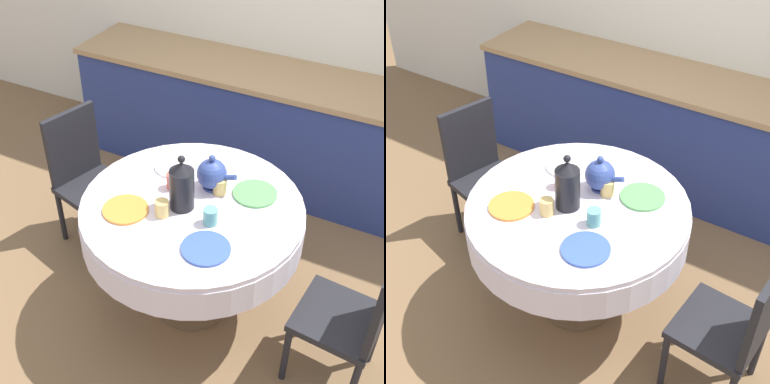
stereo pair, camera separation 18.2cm
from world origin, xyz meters
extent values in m
plane|color=brown|center=(0.00, 0.00, 0.00)|extent=(12.00, 12.00, 0.00)
cube|color=silver|center=(0.00, 1.76, 1.30)|extent=(7.00, 0.05, 2.60)
cube|color=navy|center=(0.00, 1.43, 0.43)|extent=(3.20, 0.60, 0.86)
cube|color=#A37F56|center=(0.00, 1.43, 0.88)|extent=(3.24, 0.64, 0.04)
cylinder|color=brown|center=(0.00, 0.00, 0.02)|extent=(0.44, 0.44, 0.04)
cylinder|color=brown|center=(0.00, 0.00, 0.30)|extent=(0.11, 0.11, 0.53)
cylinder|color=silver|center=(0.00, 0.00, 0.66)|extent=(1.19, 1.19, 0.18)
cylinder|color=silver|center=(0.00, 0.00, 0.76)|extent=(1.18, 1.18, 0.03)
cube|color=black|center=(0.86, -0.07, 0.42)|extent=(0.43, 0.43, 0.04)
cylinder|color=black|center=(0.67, -0.23, 0.20)|extent=(0.04, 0.04, 0.40)
cylinder|color=black|center=(0.70, 0.12, 0.20)|extent=(0.04, 0.04, 0.40)
cylinder|color=black|center=(1.05, 0.09, 0.20)|extent=(0.04, 0.04, 0.40)
cube|color=black|center=(-0.83, 0.22, 0.42)|extent=(0.49, 0.49, 0.04)
cube|color=black|center=(-1.01, 0.27, 0.68)|extent=(0.13, 0.38, 0.48)
cylinder|color=black|center=(-0.61, 0.35, 0.20)|extent=(0.04, 0.04, 0.40)
cylinder|color=black|center=(-0.71, 0.01, 0.20)|extent=(0.04, 0.04, 0.40)
cylinder|color=black|center=(-0.96, 0.44, 0.20)|extent=(0.04, 0.04, 0.40)
cylinder|color=black|center=(-1.05, 0.10, 0.20)|extent=(0.04, 0.04, 0.40)
cylinder|color=orange|center=(-0.28, -0.21, 0.78)|extent=(0.24, 0.24, 0.01)
cylinder|color=#DBB766|center=(-0.09, -0.15, 0.82)|extent=(0.07, 0.07, 0.09)
cylinder|color=#3856AD|center=(0.22, -0.27, 0.78)|extent=(0.24, 0.24, 0.01)
cylinder|color=#5BA39E|center=(0.15, -0.09, 0.82)|extent=(0.07, 0.07, 0.09)
cylinder|color=white|center=(-0.24, 0.25, 0.78)|extent=(0.24, 0.24, 0.01)
cylinder|color=#CC4C3D|center=(-0.16, 0.08, 0.82)|extent=(0.07, 0.07, 0.09)
cylinder|color=#5BA85B|center=(0.26, 0.23, 0.78)|extent=(0.24, 0.24, 0.01)
cylinder|color=#DBB766|center=(0.09, 0.15, 0.82)|extent=(0.07, 0.07, 0.09)
cylinder|color=black|center=(-0.04, -0.04, 0.89)|extent=(0.13, 0.13, 0.23)
cone|color=black|center=(-0.04, -0.04, 1.03)|extent=(0.12, 0.12, 0.05)
sphere|color=black|center=(-0.04, -0.04, 1.07)|extent=(0.04, 0.04, 0.04)
cylinder|color=#33478E|center=(0.03, 0.17, 0.78)|extent=(0.09, 0.09, 0.01)
sphere|color=#33478E|center=(0.03, 0.17, 0.87)|extent=(0.16, 0.16, 0.16)
cylinder|color=#33478E|center=(0.12, 0.17, 0.88)|extent=(0.10, 0.03, 0.06)
sphere|color=#33478E|center=(0.03, 0.17, 0.97)|extent=(0.04, 0.04, 0.04)
camera|label=1|loc=(1.01, -1.91, 2.54)|focal=50.00mm
camera|label=2|loc=(1.17, -1.82, 2.54)|focal=50.00mm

